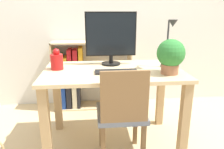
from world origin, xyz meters
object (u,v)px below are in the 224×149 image
Objects in this scene: keyboard at (116,72)px; chair at (122,112)px; monitor at (111,36)px; desk_lamp at (170,39)px; bookshelf at (77,77)px; vase at (57,61)px; potted_plant at (171,55)px.

keyboard is 0.44× the size of chair.
monitor reaches higher than desk_lamp.
chair is (-0.46, -0.28, -0.55)m from desk_lamp.
chair is at bearing -69.46° from bookshelf.
chair is (0.54, -0.33, -0.36)m from vase.
desk_lamp is 1.50× the size of potted_plant.
vase is at bearing 177.05° from desk_lamp.
vase is (-0.51, 0.15, 0.07)m from keyboard.
monitor is 2.64× the size of vase.
monitor is 1.73× the size of potted_plant.
bookshelf is at bearing 119.87° from monitor.
monitor is at bearing 93.41° from keyboard.
monitor is 0.60m from potted_plant.
monitor reaches higher than potted_plant.
desk_lamp reaches higher than bookshelf.
monitor is at bearing 158.67° from desk_lamp.
potted_plant reaches higher than vase.
keyboard is 0.34m from chair.
chair is (0.05, -0.47, -0.56)m from monitor.
keyboard is at bearing -86.59° from monitor.
keyboard is at bearing -168.00° from desk_lamp.
keyboard is at bearing 170.14° from potted_plant.
monitor is 0.50× the size of bookshelf.
vase is (-0.50, -0.14, -0.19)m from monitor.
desk_lamp is at bearing 74.73° from potted_plant.
desk_lamp reaches higher than chair.
potted_plant reaches higher than chair.
potted_plant is at bearing -13.63° from vase.
bookshelf is (-0.40, 0.96, -0.33)m from keyboard.
desk_lamp is at bearing 27.53° from chair.
desk_lamp reaches higher than keyboard.
chair is 0.84× the size of bookshelf.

